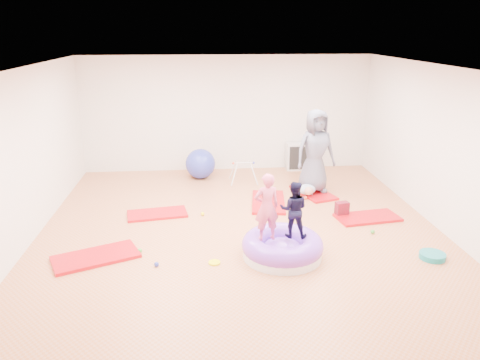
{
  "coord_description": "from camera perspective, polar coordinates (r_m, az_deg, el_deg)",
  "views": [
    {
      "loc": [
        -0.67,
        -7.33,
        3.4
      ],
      "look_at": [
        0.0,
        0.3,
        0.9
      ],
      "focal_mm": 35.0,
      "sensor_mm": 36.0,
      "label": 1
    }
  ],
  "objects": [
    {
      "name": "room",
      "position": [
        7.62,
        0.2,
        2.88
      ],
      "size": [
        7.01,
        8.01,
        2.81
      ],
      "color": "#BA7956",
      "rests_on": "ground"
    },
    {
      "name": "yellow_toy",
      "position": [
        7.19,
        -3.14,
        -10.03
      ],
      "size": [
        0.18,
        0.18,
        0.03
      ],
      "primitive_type": "cylinder",
      "color": "#FFF905",
      "rests_on": "ground"
    },
    {
      "name": "backpack",
      "position": [
        9.04,
        12.32,
        -3.49
      ],
      "size": [
        0.27,
        0.2,
        0.28
      ],
      "primitive_type": "cube",
      "rotation": [
        0.0,
        0.0,
        0.22
      ],
      "color": "#99011E",
      "rests_on": "ground"
    },
    {
      "name": "adult_caregiver",
      "position": [
        9.96,
        9.17,
        3.5
      ],
      "size": [
        0.97,
        0.74,
        1.77
      ],
      "primitive_type": "imported",
      "rotation": [
        0.0,
        0.0,
        0.22
      ],
      "color": "#57596C",
      "rests_on": "gym_mat_rear_right"
    },
    {
      "name": "infant_play_gym",
      "position": [
        10.69,
        0.42,
        1.33
      ],
      "size": [
        0.63,
        0.6,
        0.48
      ],
      "rotation": [
        0.0,
        0.0,
        -0.06
      ],
      "color": "silver",
      "rests_on": "ground"
    },
    {
      "name": "exercise_ball_blue",
      "position": [
        11.05,
        -4.85,
        1.99
      ],
      "size": [
        0.7,
        0.7,
        0.7
      ],
      "primitive_type": "sphere",
      "color": "#2D38AB",
      "rests_on": "ground"
    },
    {
      "name": "ball_pit_balls",
      "position": [
        8.24,
        1.25,
        -6.0
      ],
      "size": [
        4.01,
        2.72,
        0.07
      ],
      "color": "#FFF905",
      "rests_on": "ground"
    },
    {
      "name": "gym_mat_mid_left",
      "position": [
        9.07,
        -10.06,
        -4.08
      ],
      "size": [
        1.18,
        0.72,
        0.05
      ],
      "primitive_type": "cube",
      "rotation": [
        0.0,
        0.0,
        0.16
      ],
      "color": "red",
      "rests_on": "ground"
    },
    {
      "name": "balance_disc",
      "position": [
        7.89,
        22.4,
        -8.54
      ],
      "size": [
        0.4,
        0.4,
        0.09
      ],
      "primitive_type": "cylinder",
      "color": "#147B80",
      "rests_on": "ground"
    },
    {
      "name": "child_navy",
      "position": [
        7.16,
        6.57,
        -3.22
      ],
      "size": [
        0.5,
        0.43,
        0.89
      ],
      "primitive_type": "imported",
      "rotation": [
        0.0,
        0.0,
        2.91
      ],
      "color": "black",
      "rests_on": "inflatable_cushion"
    },
    {
      "name": "infant",
      "position": [
        9.91,
        8.18,
        -1.17
      ],
      "size": [
        0.38,
        0.39,
        0.23
      ],
      "color": "#9DADC8",
      "rests_on": "gym_mat_rear_right"
    },
    {
      "name": "exercise_ball_orange",
      "position": [
        11.39,
        -5.47,
        1.63
      ],
      "size": [
        0.38,
        0.38,
        0.38
      ],
      "primitive_type": "sphere",
      "color": "orange",
      "rests_on": "ground"
    },
    {
      "name": "gym_mat_front_left",
      "position": [
        7.65,
        -17.18,
        -8.95
      ],
      "size": [
        1.42,
        1.09,
        0.05
      ],
      "primitive_type": "cube",
      "rotation": [
        0.0,
        0.0,
        0.42
      ],
      "color": "red",
      "rests_on": "ground"
    },
    {
      "name": "inflatable_cushion",
      "position": [
        7.35,
        5.18,
        -8.18
      ],
      "size": [
        1.26,
        1.26,
        0.4
      ],
      "rotation": [
        0.0,
        0.0,
        0.09
      ],
      "color": "white",
      "rests_on": "ground"
    },
    {
      "name": "gym_mat_rear_right",
      "position": [
        10.18,
        8.92,
        -1.52
      ],
      "size": [
        0.88,
        1.25,
        0.05
      ],
      "primitive_type": "cube",
      "rotation": [
        0.0,
        0.0,
        1.87
      ],
      "color": "red",
      "rests_on": "ground"
    },
    {
      "name": "gym_mat_center_back",
      "position": [
        9.53,
        3.48,
        -2.69
      ],
      "size": [
        0.8,
        1.36,
        0.05
      ],
      "primitive_type": "cube",
      "rotation": [
        0.0,
        0.0,
        1.44
      ],
      "color": "red",
      "rests_on": "ground"
    },
    {
      "name": "gym_mat_right",
      "position": [
        9.08,
        15.28,
        -4.42
      ],
      "size": [
        1.23,
        0.75,
        0.05
      ],
      "primitive_type": "cube",
      "rotation": [
        0.0,
        0.0,
        0.15
      ],
      "color": "red",
      "rests_on": "ground"
    },
    {
      "name": "cube_shelf",
      "position": [
        11.8,
        7.29,
        2.87
      ],
      "size": [
        0.67,
        0.33,
        0.67
      ],
      "color": "silver",
      "rests_on": "ground"
    },
    {
      "name": "child_pink",
      "position": [
        7.0,
        3.28,
        -2.93
      ],
      "size": [
        0.42,
        0.31,
        1.05
      ],
      "primitive_type": "imported",
      "rotation": [
        0.0,
        0.0,
        3.32
      ],
      "color": "#DE537B",
      "rests_on": "inflatable_cushion"
    }
  ]
}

